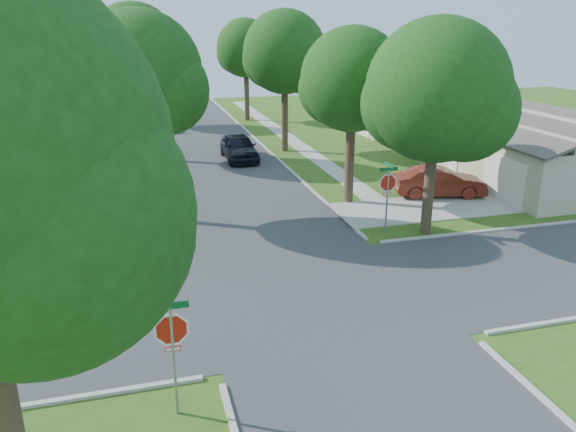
# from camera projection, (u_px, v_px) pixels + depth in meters

# --- Properties ---
(ground) EXTENTS (100.00, 100.00, 0.00)m
(ground) POSITION_uv_depth(u_px,v_px,m) (313.00, 295.00, 18.15)
(ground) COLOR #325016
(ground) RESTS_ON ground
(road_ns) EXTENTS (7.00, 100.00, 0.02)m
(road_ns) POSITION_uv_depth(u_px,v_px,m) (313.00, 295.00, 18.15)
(road_ns) COLOR #333335
(road_ns) RESTS_ON ground
(sidewalk_ne) EXTENTS (1.20, 40.00, 0.04)m
(sidewalk_ne) POSITION_uv_depth(u_px,v_px,m) (286.00, 136.00, 43.35)
(sidewalk_ne) COLOR #9E9B91
(sidewalk_ne) RESTS_ON ground
(sidewalk_nw) EXTENTS (1.20, 40.00, 0.04)m
(sidewalk_nw) POSITION_uv_depth(u_px,v_px,m) (122.00, 144.00, 40.31)
(sidewalk_nw) COLOR #9E9B91
(sidewalk_nw) RESTS_ON ground
(driveway) EXTENTS (8.80, 3.60, 0.05)m
(driveway) POSITION_uv_depth(u_px,v_px,m) (426.00, 208.00, 26.58)
(driveway) COLOR #9E9B91
(driveway) RESTS_ON ground
(stop_sign_sw) EXTENTS (1.05, 0.80, 2.98)m
(stop_sign_sw) POSITION_uv_depth(u_px,v_px,m) (172.00, 335.00, 12.03)
(stop_sign_sw) COLOR gray
(stop_sign_sw) RESTS_ON ground
(stop_sign_ne) EXTENTS (1.05, 0.80, 2.98)m
(stop_sign_ne) POSITION_uv_depth(u_px,v_px,m) (388.00, 186.00, 22.94)
(stop_sign_ne) COLOR gray
(stop_sign_ne) RESTS_ON ground
(tree_e_near) EXTENTS (4.97, 4.80, 8.28)m
(tree_e_near) POSITION_uv_depth(u_px,v_px,m) (353.00, 85.00, 25.69)
(tree_e_near) COLOR #38281C
(tree_e_near) RESTS_ON ground
(tree_e_mid) EXTENTS (5.59, 5.40, 9.21)m
(tree_e_mid) POSITION_uv_depth(u_px,v_px,m) (285.00, 56.00, 36.42)
(tree_e_mid) COLOR #38281C
(tree_e_mid) RESTS_ON ground
(tree_e_far) EXTENTS (5.17, 5.00, 8.72)m
(tree_e_far) POSITION_uv_depth(u_px,v_px,m) (246.00, 51.00, 48.35)
(tree_e_far) COLOR #38281C
(tree_e_far) RESTS_ON ground
(tree_w_near) EXTENTS (5.38, 5.20, 8.97)m
(tree_w_near) POSITION_uv_depth(u_px,v_px,m) (142.00, 79.00, 23.19)
(tree_w_near) COLOR #38281C
(tree_w_near) RESTS_ON ground
(tree_w_mid) EXTENTS (5.80, 5.60, 9.56)m
(tree_w_mid) POSITION_uv_depth(u_px,v_px,m) (136.00, 54.00, 34.00)
(tree_w_mid) COLOR #38281C
(tree_w_mid) RESTS_ON ground
(tree_w_far) EXTENTS (4.76, 4.60, 8.04)m
(tree_w_far) POSITION_uv_depth(u_px,v_px,m) (134.00, 58.00, 46.16)
(tree_w_far) COLOR #38281C
(tree_w_far) RESTS_ON ground
(tree_ne_corner) EXTENTS (5.80, 5.60, 8.66)m
(tree_ne_corner) POSITION_uv_depth(u_px,v_px,m) (438.00, 98.00, 21.73)
(tree_ne_corner) COLOR #38281C
(tree_ne_corner) RESTS_ON ground
(house_ne_near) EXTENTS (8.42, 13.60, 4.23)m
(house_ne_near) POSITION_uv_depth(u_px,v_px,m) (524.00, 150.00, 31.66)
(house_ne_near) COLOR #AEA289
(house_ne_near) RESTS_ON ground
(house_ne_far) EXTENTS (8.42, 13.60, 4.23)m
(house_ne_far) POSITION_uv_depth(u_px,v_px,m) (388.00, 106.00, 48.06)
(house_ne_far) COLOR #AEA289
(house_ne_far) RESTS_ON ground
(car_driveway) EXTENTS (4.74, 2.65, 1.48)m
(car_driveway) POSITION_uv_depth(u_px,v_px,m) (440.00, 182.00, 28.20)
(car_driveway) COLOR maroon
(car_driveway) RESTS_ON ground
(car_curb_east) EXTENTS (1.99, 4.85, 1.65)m
(car_curb_east) POSITION_uv_depth(u_px,v_px,m) (239.00, 147.00, 35.70)
(car_curb_east) COLOR black
(car_curb_east) RESTS_ON ground
(car_curb_west) EXTENTS (2.00, 4.32, 1.22)m
(car_curb_west) POSITION_uv_depth(u_px,v_px,m) (158.00, 121.00, 46.11)
(car_curb_west) COLOR black
(car_curb_west) RESTS_ON ground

